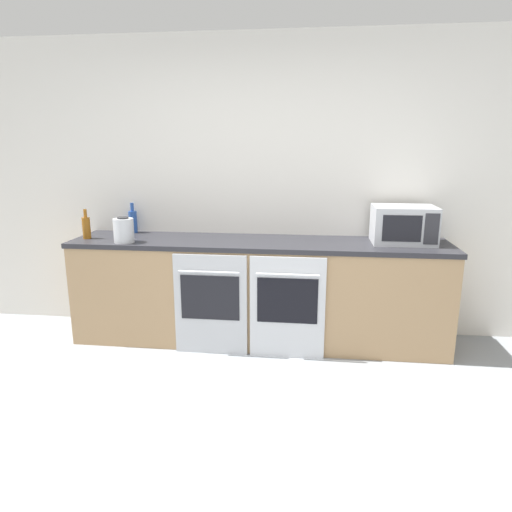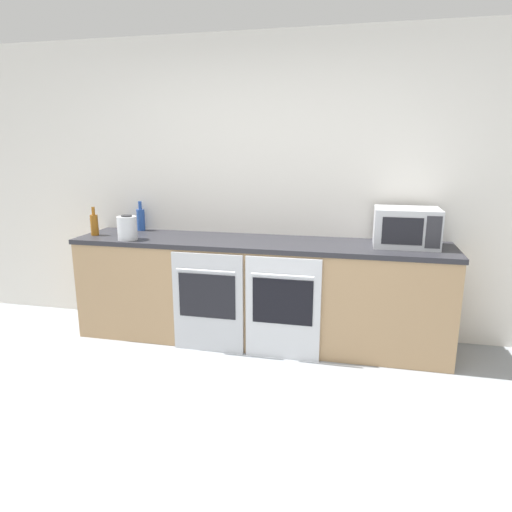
{
  "view_description": "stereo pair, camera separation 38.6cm",
  "coord_description": "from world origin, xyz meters",
  "px_view_note": "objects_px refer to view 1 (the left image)",
  "views": [
    {
      "loc": [
        0.43,
        -1.89,
        1.67
      ],
      "look_at": [
        -0.02,
        1.84,
        0.76
      ],
      "focal_mm": 32.0,
      "sensor_mm": 36.0,
      "label": 1
    },
    {
      "loc": [
        0.81,
        -1.83,
        1.67
      ],
      "look_at": [
        -0.02,
        1.84,
        0.76
      ],
      "focal_mm": 32.0,
      "sensor_mm": 36.0,
      "label": 2
    }
  ],
  "objects_px": {
    "oven_left": "(211,304)",
    "kettle": "(124,230)",
    "bottle_blue": "(133,221)",
    "microwave": "(403,225)",
    "bottle_amber": "(86,227)",
    "oven_right": "(287,307)"
  },
  "relations": [
    {
      "from": "oven_left",
      "to": "kettle",
      "type": "bearing_deg",
      "value": 170.61
    },
    {
      "from": "bottle_blue",
      "to": "microwave",
      "type": "bearing_deg",
      "value": -4.42
    },
    {
      "from": "bottle_amber",
      "to": "kettle",
      "type": "bearing_deg",
      "value": -17.02
    },
    {
      "from": "microwave",
      "to": "bottle_blue",
      "type": "xyz_separation_m",
      "value": [
        -2.37,
        0.18,
        -0.04
      ]
    },
    {
      "from": "microwave",
      "to": "bottle_amber",
      "type": "height_order",
      "value": "microwave"
    },
    {
      "from": "kettle",
      "to": "microwave",
      "type": "bearing_deg",
      "value": 6.27
    },
    {
      "from": "oven_right",
      "to": "microwave",
      "type": "relative_size",
      "value": 1.69
    },
    {
      "from": "microwave",
      "to": "bottle_amber",
      "type": "xyz_separation_m",
      "value": [
        -2.66,
        -0.13,
        -0.05
      ]
    },
    {
      "from": "bottle_blue",
      "to": "kettle",
      "type": "relative_size",
      "value": 1.3
    },
    {
      "from": "oven_right",
      "to": "kettle",
      "type": "distance_m",
      "value": 1.48
    },
    {
      "from": "microwave",
      "to": "kettle",
      "type": "height_order",
      "value": "microwave"
    },
    {
      "from": "bottle_amber",
      "to": "bottle_blue",
      "type": "relative_size",
      "value": 0.92
    },
    {
      "from": "oven_right",
      "to": "oven_left",
      "type": "bearing_deg",
      "value": 180.0
    },
    {
      "from": "oven_left",
      "to": "oven_right",
      "type": "height_order",
      "value": "same"
    },
    {
      "from": "bottle_amber",
      "to": "bottle_blue",
      "type": "height_order",
      "value": "bottle_blue"
    },
    {
      "from": "kettle",
      "to": "oven_right",
      "type": "bearing_deg",
      "value": -5.15
    },
    {
      "from": "bottle_blue",
      "to": "kettle",
      "type": "height_order",
      "value": "bottle_blue"
    },
    {
      "from": "oven_right",
      "to": "bottle_amber",
      "type": "bearing_deg",
      "value": 172.17
    },
    {
      "from": "microwave",
      "to": "bottle_amber",
      "type": "distance_m",
      "value": 2.66
    },
    {
      "from": "oven_right",
      "to": "kettle",
      "type": "bearing_deg",
      "value": 174.85
    },
    {
      "from": "oven_right",
      "to": "bottle_blue",
      "type": "xyz_separation_m",
      "value": [
        -1.45,
        0.56,
        0.57
      ]
    },
    {
      "from": "oven_left",
      "to": "bottle_amber",
      "type": "distance_m",
      "value": 1.28
    }
  ]
}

